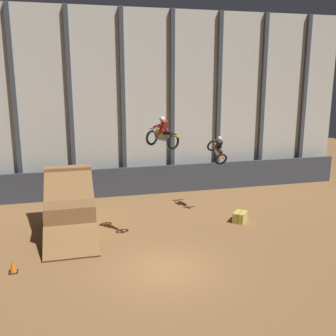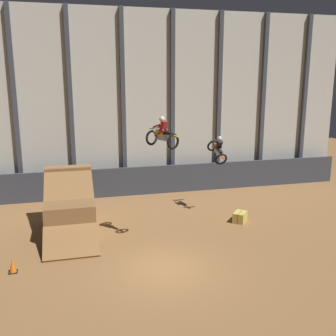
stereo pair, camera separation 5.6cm
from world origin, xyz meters
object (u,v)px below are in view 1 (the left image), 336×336
object	(u,v)px
rider_bike_right_air	(218,149)
rider_bike_left_air	(163,135)
traffic_cone_near_ramp	(13,266)
dirt_ramp	(70,210)
hay_bale_trackside	(240,217)

from	to	relation	value
rider_bike_right_air	rider_bike_left_air	bearing A→B (deg)	-139.80
rider_bike_right_air	traffic_cone_near_ramp	xyz separation A→B (m)	(-10.81, -5.17, -3.46)
rider_bike_right_air	dirt_ramp	bearing A→B (deg)	-175.21
rider_bike_left_air	traffic_cone_near_ramp	distance (m)	8.45
rider_bike_left_air	hay_bale_trackside	distance (m)	7.05
rider_bike_right_air	traffic_cone_near_ramp	bearing A→B (deg)	-155.52
rider_bike_left_air	traffic_cone_near_ramp	xyz separation A→B (m)	(-6.67, -1.53, -4.96)
rider_bike_left_air	traffic_cone_near_ramp	bearing A→B (deg)	161.48
dirt_ramp	rider_bike_right_air	xyz separation A→B (m)	(8.46, 0.87, 2.67)
rider_bike_left_air	hay_bale_trackside	world-z (taller)	rider_bike_left_air
dirt_ramp	rider_bike_right_air	bearing A→B (deg)	5.86
rider_bike_right_air	hay_bale_trackside	world-z (taller)	rider_bike_right_air
rider_bike_left_air	traffic_cone_near_ramp	world-z (taller)	rider_bike_left_air
dirt_ramp	rider_bike_left_air	xyz separation A→B (m)	(4.32, -2.76, 4.17)
dirt_ramp	rider_bike_left_air	size ratio (longest dim) A/B	3.23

